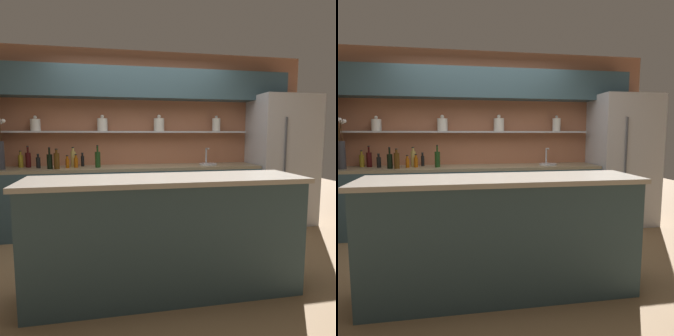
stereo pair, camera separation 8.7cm
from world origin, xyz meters
TOP-DOWN VIEW (x-y plane):
  - ground_plane at (0.00, 0.00)m, footprint 12.00×12.00m
  - back_wall_unit at (-0.00, 1.53)m, footprint 5.20×0.44m
  - back_counter_unit at (-0.15, 1.24)m, footprint 3.65×0.62m
  - island_counter at (0.00, -0.57)m, footprint 2.34×0.61m
  - refrigerator at (2.15, 1.20)m, footprint 0.90×0.73m
  - flower_vase at (-1.86, 1.17)m, footprint 0.17×0.15m
  - sink_fixture at (0.97, 1.25)m, footprint 0.26×0.26m
  - bottle_sauce_0 at (-0.85, 1.39)m, footprint 0.05×0.05m
  - bottle_sauce_1 at (-1.42, 1.27)m, footprint 0.06×0.06m
  - bottle_oil_2 at (-1.67, 1.39)m, footprint 0.07×0.07m
  - bottle_sauce_3 at (-0.92, 1.22)m, footprint 0.05×0.05m
  - bottle_wine_4 at (-1.25, 1.13)m, footprint 0.07×0.07m
  - bottle_spirit_5 at (-0.97, 1.29)m, footprint 0.07×0.07m
  - bottle_spirit_6 at (-1.16, 1.11)m, footprint 0.07×0.07m
  - bottle_wine_7 at (-1.57, 1.38)m, footprint 0.07×0.07m
  - bottle_sauce_8 at (-1.03, 1.21)m, footprint 0.05×0.05m
  - bottle_wine_9 at (-0.63, 1.20)m, footprint 0.07×0.07m

SIDE VIEW (x-z plane):
  - ground_plane at x=0.00m, z-range 0.00..0.00m
  - back_counter_unit at x=-0.15m, z-range 0.00..0.92m
  - island_counter at x=0.00m, z-range 0.00..1.02m
  - sink_fixture at x=0.97m, z-range 0.82..1.07m
  - refrigerator at x=2.15m, z-range 0.00..1.96m
  - bottle_sauce_8 at x=-1.03m, z-range 0.91..1.08m
  - bottle_sauce_3 at x=-0.92m, z-range 0.91..1.09m
  - bottle_sauce_1 at x=-1.42m, z-range 0.90..1.10m
  - bottle_sauce_0 at x=-0.85m, z-range 0.91..1.10m
  - bottle_oil_2 at x=-1.67m, z-range 0.89..1.13m
  - bottle_wine_4 at x=-1.25m, z-range 0.88..1.17m
  - bottle_wine_7 at x=-1.57m, z-range 0.88..1.18m
  - bottle_spirit_6 at x=-1.16m, z-range 0.90..1.17m
  - bottle_wine_9 at x=-0.63m, z-range 0.88..1.19m
  - bottle_spirit_5 at x=-0.97m, z-range 0.90..1.18m
  - flower_vase at x=-1.86m, z-range 0.83..1.50m
  - back_wall_unit at x=0.00m, z-range 0.25..2.85m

